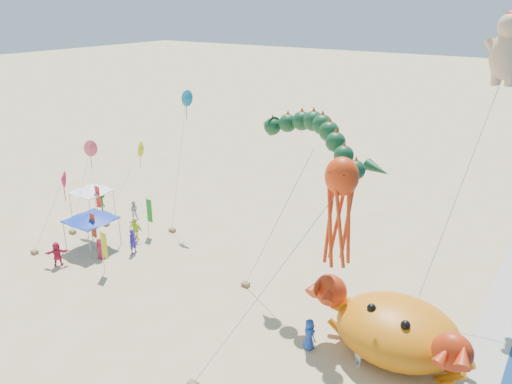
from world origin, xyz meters
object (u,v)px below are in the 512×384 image
crab_inflatable (397,329)px  cherub_kite (508,47)px  octopus_kite (339,205)px  dragon_kite (312,141)px  canopy_blue (90,217)px  canopy_white (91,189)px

crab_inflatable → cherub_kite: (1.48, 10.30, 13.30)m
octopus_kite → cherub_kite: bearing=73.1°
cherub_kite → dragon_kite: bearing=-132.4°
octopus_kite → canopy_blue: bearing=174.0°
dragon_kite → octopus_kite: (3.79, -4.48, -1.36)m
dragon_kite → canopy_blue: 18.80m
dragon_kite → octopus_kite: dragon_kite is taller
crab_inflatable → canopy_blue: (-23.17, -0.47, 0.76)m
canopy_white → cherub_kite: bearing=13.2°
crab_inflatable → canopy_white: size_ratio=2.82×
cherub_kite → canopy_white: cherub_kite is taller
crab_inflatable → cherub_kite: cherub_kite is taller
canopy_white → canopy_blue: bearing=-39.2°
crab_inflatable → canopy_white: crab_inflatable is taller
octopus_kite → dragon_kite: bearing=130.2°
crab_inflatable → canopy_blue: size_ratio=2.58×
cherub_kite → canopy_white: 32.68m
cherub_kite → canopy_blue: cherub_kite is taller
crab_inflatable → octopus_kite: 8.12m
dragon_kite → canopy_white: bearing=175.9°
canopy_blue → crab_inflatable: bearing=1.2°
crab_inflatable → octopus_kite: size_ratio=0.78×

